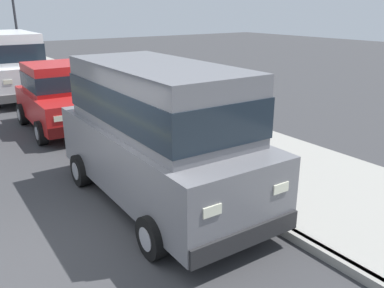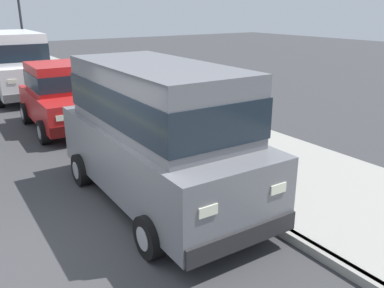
{
  "view_description": "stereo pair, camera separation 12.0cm",
  "coord_description": "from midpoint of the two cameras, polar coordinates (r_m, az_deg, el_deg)",
  "views": [
    {
      "loc": [
        -1.17,
        -5.24,
        3.39
      ],
      "look_at": [
        3.11,
        0.9,
        0.85
      ],
      "focal_mm": 37.62,
      "sensor_mm": 36.0,
      "label": 1
    },
    {
      "loc": [
        -1.07,
        -5.3,
        3.39
      ],
      "look_at": [
        3.11,
        0.9,
        0.85
      ],
      "focal_mm": 37.62,
      "sensor_mm": 36.0,
      "label": 2
    }
  ],
  "objects": [
    {
      "name": "ground_plane",
      "position": [
        6.37,
        -19.08,
        -14.6
      ],
      "size": [
        80.0,
        80.0,
        0.0
      ],
      "primitive_type": "plane",
      "color": "#38383A"
    },
    {
      "name": "street_lamp",
      "position": [
        22.66,
        -22.99,
        16.14
      ],
      "size": [
        0.36,
        0.36,
        4.42
      ],
      "color": "#2D2D33",
      "rests_on": "sidewalk"
    },
    {
      "name": "car_red_hatchback",
      "position": [
        12.35,
        -17.77,
        6.6
      ],
      "size": [
        2.04,
        3.85,
        1.88
      ],
      "color": "red",
      "rests_on": "ground"
    },
    {
      "name": "dog_black",
      "position": [
        9.17,
        6.58,
        -0.22
      ],
      "size": [
        0.64,
        0.5,
        0.49
      ],
      "color": "black",
      "rests_on": "sidewalk"
    },
    {
      "name": "curb",
      "position": [
        7.58,
        4.89,
        -7.3
      ],
      "size": [
        0.16,
        64.0,
        0.14
      ],
      "primitive_type": "cube",
      "color": "gray",
      "rests_on": "ground"
    },
    {
      "name": "car_grey_van",
      "position": [
        7.04,
        -4.53,
        2.22
      ],
      "size": [
        2.2,
        4.93,
        2.52
      ],
      "color": "slate",
      "rests_on": "ground"
    },
    {
      "name": "car_white_van",
      "position": [
        17.33,
        -23.5,
        10.64
      ],
      "size": [
        2.24,
        4.95,
        2.52
      ],
      "color": "white",
      "rests_on": "ground"
    },
    {
      "name": "sidewalk",
      "position": [
        8.73,
        14.19,
        -4.21
      ],
      "size": [
        3.6,
        64.0,
        0.14
      ],
      "primitive_type": "cube",
      "color": "#99968E",
      "rests_on": "ground"
    }
  ]
}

